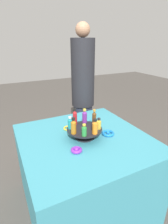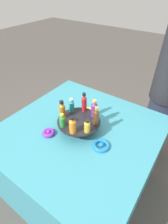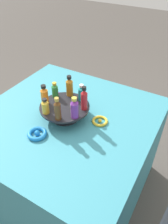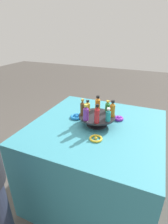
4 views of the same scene
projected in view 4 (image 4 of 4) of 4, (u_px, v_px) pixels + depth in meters
The scene contains 14 objects.
ground_plane at pixel (94, 189), 1.76m from camera, with size 12.00×12.00×0.00m, color #4C4742.
party_table at pixel (95, 160), 1.60m from camera, with size 1.05×1.05×0.74m.
display_stand at pixel (97, 119), 1.42m from camera, with size 0.30×0.30×0.09m.
bottle_gold at pixel (88, 106), 1.47m from camera, with size 0.04×0.04×0.10m.
bottle_brown at pixel (83, 108), 1.39m from camera, with size 0.04×0.04×0.14m.
bottle_purple at pixel (86, 113), 1.31m from camera, with size 0.04×0.04×0.13m.
bottle_red at pixel (97, 114), 1.27m from camera, with size 0.04×0.04×0.15m.
bottle_teal at pixel (108, 115), 1.30m from camera, with size 0.04×0.04×0.11m.
bottle_amber at pixel (112, 109), 1.37m from camera, with size 0.04×0.04×0.13m.
bottle_green at pixel (108, 107), 1.46m from camera, with size 0.04×0.04×0.10m.
bottle_orange at pixel (98, 103), 1.49m from camera, with size 0.04×0.04×0.13m.
ribbon_bow_blue at pixel (76, 117), 1.55m from camera, with size 0.11×0.11×0.03m.
ribbon_bow_gold at pixel (96, 138), 1.25m from camera, with size 0.10×0.10×0.02m.
ribbon_bow_purple at pixel (118, 118), 1.52m from camera, with size 0.09×0.09×0.04m.
Camera 4 is at (-0.40, 1.20, 1.46)m, focal length 28.00 mm.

